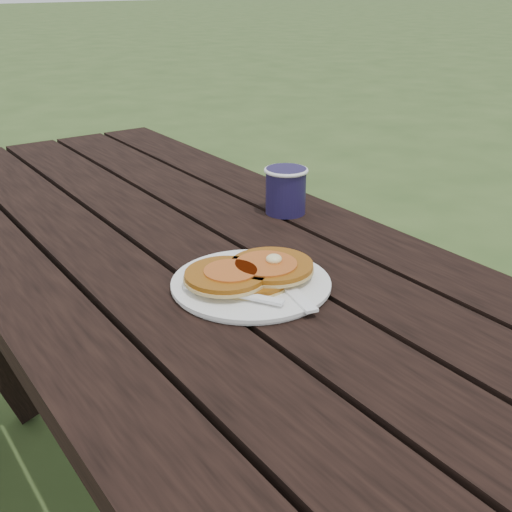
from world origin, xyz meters
TOP-DOWN VIEW (x-y plane):
  - picnic_table at (0.00, 0.00)m, footprint 1.36×1.80m
  - plate at (-0.00, -0.27)m, footprint 0.31×0.31m
  - pancake_stack at (-0.00, -0.26)m, footprint 0.21×0.14m
  - knife at (0.03, -0.32)m, footprint 0.06×0.18m
  - fork at (-0.04, -0.32)m, footprint 0.11×0.15m
  - coffee_cup at (0.25, -0.02)m, footprint 0.09×0.09m

SIDE VIEW (x-z plane):
  - picnic_table at x=0.00m, z-range -0.01..0.74m
  - plate at x=0.00m, z-range 0.75..0.76m
  - knife at x=0.03m, z-range 0.76..0.76m
  - fork at x=-0.04m, z-range 0.77..0.77m
  - pancake_stack at x=0.00m, z-range 0.76..0.79m
  - coffee_cup at x=0.25m, z-range 0.76..0.85m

